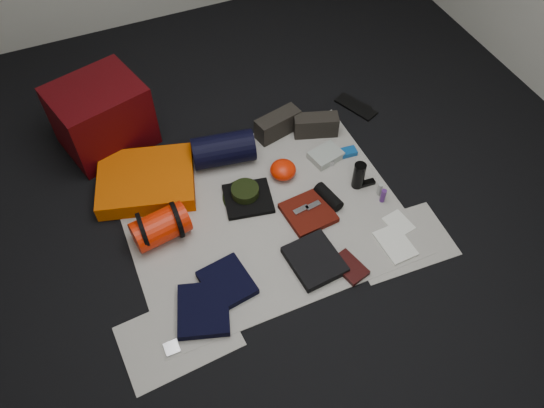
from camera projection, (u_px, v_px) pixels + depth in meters
name	position (u px, v px, depth m)	size (l,w,h in m)	color
floor	(263.00, 215.00, 3.19)	(4.50, 4.50, 0.02)	black
newspaper_mat	(263.00, 214.00, 3.18)	(1.60, 1.30, 0.01)	beige
newspaper_sheet_front_left	(179.00, 336.00, 2.71)	(0.58, 0.40, 0.00)	beige
newspaper_sheet_front_right	(400.00, 242.00, 3.06)	(0.58, 0.40, 0.00)	beige
red_cabinet	(102.00, 117.00, 3.38)	(0.54, 0.45, 0.45)	#440508
sleeping_pad	(146.00, 181.00, 3.27)	(0.58, 0.48, 0.11)	#D35002
stuff_sack	(161.00, 227.00, 3.01)	(0.19, 0.19, 0.32)	red
sack_strap_left	(143.00, 231.00, 2.97)	(0.22, 0.22, 0.03)	black
sack_strap_right	(177.00, 220.00, 3.02)	(0.22, 0.22, 0.03)	black
navy_duffel	(223.00, 150.00, 3.36)	(0.20, 0.20, 0.39)	black
boonie_brim	(245.00, 196.00, 3.26)	(0.28, 0.28, 0.01)	black
boonie_crown	(245.00, 192.00, 3.22)	(0.17, 0.17, 0.07)	black
hiking_boot_left	(278.00, 124.00, 3.54)	(0.31, 0.12, 0.15)	black
hiking_boot_right	(316.00, 125.00, 3.54)	(0.29, 0.11, 0.15)	black
flip_flop_left	(353.00, 104.00, 3.78)	(0.09, 0.24, 0.01)	black
flip_flop_right	(356.00, 107.00, 3.76)	(0.11, 0.31, 0.02)	black
trousers_navy_a	(203.00, 310.00, 2.77)	(0.26, 0.30, 0.05)	black
trousers_navy_b	(227.00, 283.00, 2.87)	(0.24, 0.28, 0.04)	black
trousers_charcoal	(315.00, 260.00, 2.95)	(0.27, 0.31, 0.05)	black
black_tshirt	(248.00, 199.00, 3.23)	(0.28, 0.27, 0.03)	black
red_shirt	(308.00, 213.00, 3.16)	(0.27, 0.27, 0.04)	#4F1008
orange_stuff_sack	(283.00, 170.00, 3.32)	(0.17, 0.17, 0.11)	red
first_aid_pouch	(326.00, 155.00, 3.44)	(0.20, 0.15, 0.05)	#9BA49C
water_bottle	(359.00, 175.00, 3.24)	(0.07, 0.07, 0.19)	black
speaker	(329.00, 197.00, 3.21)	(0.08, 0.08, 0.20)	black
compact_camera	(325.00, 161.00, 3.41)	(0.11, 0.07, 0.04)	#B2B2B7
cyan_case	(348.00, 152.00, 3.47)	(0.11, 0.07, 0.03)	#0F4D96
toiletry_purple	(383.00, 196.00, 3.20)	(0.03, 0.03, 0.10)	#502474
toiletry_clear	(380.00, 189.00, 3.24)	(0.03, 0.03, 0.09)	#9FA39F
paperback_book	(349.00, 267.00, 2.94)	(0.13, 0.20, 0.03)	black
map_booklet	(395.00, 244.00, 3.04)	(0.16, 0.24, 0.01)	silver
map_printout	(399.00, 223.00, 3.13)	(0.13, 0.17, 0.01)	silver
sunglasses	(367.00, 183.00, 3.31)	(0.10, 0.04, 0.02)	black
key_cluster	(172.00, 348.00, 2.66)	(0.07, 0.07, 0.01)	#B2B2B7
tape_roll	(249.00, 191.00, 3.23)	(0.05, 0.05, 0.04)	white
energy_bar_a	(301.00, 210.00, 3.14)	(0.10, 0.04, 0.01)	#B2B2B7
energy_bar_b	(313.00, 206.00, 3.16)	(0.10, 0.04, 0.01)	#B2B2B7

